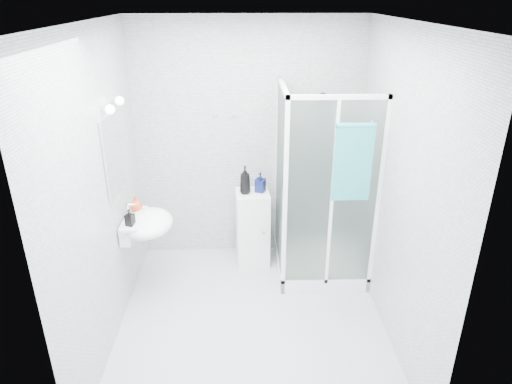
{
  "coord_description": "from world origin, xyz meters",
  "views": [
    {
      "loc": [
        -0.07,
        -3.37,
        2.79
      ],
      "look_at": [
        0.05,
        0.35,
        1.15
      ],
      "focal_mm": 32.0,
      "sensor_mm": 36.0,
      "label": 1
    }
  ],
  "objects_px": {
    "storage_cabinet": "(253,228)",
    "soap_dispenser_black": "(130,217)",
    "shampoo_bottle_a": "(245,180)",
    "shampoo_bottle_b": "(260,182)",
    "hand_towel": "(353,161)",
    "soap_dispenser_orange": "(136,203)",
    "wall_basin": "(145,224)",
    "shower_enclosure": "(314,237)"
  },
  "relations": [
    {
      "from": "storage_cabinet",
      "to": "soap_dispenser_black",
      "type": "xyz_separation_m",
      "value": [
        -1.12,
        -0.73,
        0.52
      ]
    },
    {
      "from": "shampoo_bottle_a",
      "to": "shampoo_bottle_b",
      "type": "height_order",
      "value": "shampoo_bottle_a"
    },
    {
      "from": "hand_towel",
      "to": "soap_dispenser_orange",
      "type": "bearing_deg",
      "value": 173.38
    },
    {
      "from": "soap_dispenser_orange",
      "to": "hand_towel",
      "type": "bearing_deg",
      "value": -6.62
    },
    {
      "from": "wall_basin",
      "to": "soap_dispenser_black",
      "type": "height_order",
      "value": "soap_dispenser_black"
    },
    {
      "from": "wall_basin",
      "to": "shampoo_bottle_a",
      "type": "relative_size",
      "value": 1.88
    },
    {
      "from": "wall_basin",
      "to": "storage_cabinet",
      "type": "height_order",
      "value": "wall_basin"
    },
    {
      "from": "wall_basin",
      "to": "soap_dispenser_black",
      "type": "relative_size",
      "value": 3.6
    },
    {
      "from": "shower_enclosure",
      "to": "storage_cabinet",
      "type": "bearing_deg",
      "value": 157.29
    },
    {
      "from": "soap_dispenser_orange",
      "to": "storage_cabinet",
      "type": "bearing_deg",
      "value": 21.17
    },
    {
      "from": "shampoo_bottle_b",
      "to": "soap_dispenser_orange",
      "type": "xyz_separation_m",
      "value": [
        -1.21,
        -0.46,
        -0.01
      ]
    },
    {
      "from": "soap_dispenser_black",
      "to": "wall_basin",
      "type": "bearing_deg",
      "value": 57.76
    },
    {
      "from": "wall_basin",
      "to": "hand_towel",
      "type": "xyz_separation_m",
      "value": [
        1.89,
        -0.09,
        0.64
      ]
    },
    {
      "from": "shower_enclosure",
      "to": "hand_towel",
      "type": "xyz_separation_m",
      "value": [
        0.23,
        -0.4,
        0.98
      ]
    },
    {
      "from": "storage_cabinet",
      "to": "wall_basin",
      "type": "bearing_deg",
      "value": -154.64
    },
    {
      "from": "storage_cabinet",
      "to": "hand_towel",
      "type": "relative_size",
      "value": 1.18
    },
    {
      "from": "storage_cabinet",
      "to": "soap_dispenser_black",
      "type": "distance_m",
      "value": 1.43
    },
    {
      "from": "shower_enclosure",
      "to": "shampoo_bottle_b",
      "type": "height_order",
      "value": "shower_enclosure"
    },
    {
      "from": "soap_dispenser_orange",
      "to": "wall_basin",
      "type": "bearing_deg",
      "value": -54.74
    },
    {
      "from": "hand_towel",
      "to": "shampoo_bottle_a",
      "type": "height_order",
      "value": "hand_towel"
    },
    {
      "from": "soap_dispenser_orange",
      "to": "shower_enclosure",
      "type": "bearing_deg",
      "value": 5.52
    },
    {
      "from": "wall_basin",
      "to": "hand_towel",
      "type": "relative_size",
      "value": 0.78
    },
    {
      "from": "hand_towel",
      "to": "shampoo_bottle_b",
      "type": "relative_size",
      "value": 3.37
    },
    {
      "from": "storage_cabinet",
      "to": "shampoo_bottle_b",
      "type": "distance_m",
      "value": 0.53
    },
    {
      "from": "shampoo_bottle_a",
      "to": "shampoo_bottle_b",
      "type": "xyz_separation_m",
      "value": [
        0.16,
        0.04,
        -0.04
      ]
    },
    {
      "from": "shampoo_bottle_b",
      "to": "storage_cabinet",
      "type": "bearing_deg",
      "value": -163.39
    },
    {
      "from": "shower_enclosure",
      "to": "storage_cabinet",
      "type": "relative_size",
      "value": 2.37
    },
    {
      "from": "wall_basin",
      "to": "soap_dispenser_black",
      "type": "xyz_separation_m",
      "value": [
        -0.1,
        -0.15,
        0.14
      ]
    },
    {
      "from": "storage_cabinet",
      "to": "soap_dispenser_orange",
      "type": "relative_size",
      "value": 5.6
    },
    {
      "from": "hand_towel",
      "to": "shampoo_bottle_a",
      "type": "bearing_deg",
      "value": 145.32
    },
    {
      "from": "storage_cabinet",
      "to": "soap_dispenser_orange",
      "type": "height_order",
      "value": "soap_dispenser_orange"
    },
    {
      "from": "shampoo_bottle_a",
      "to": "soap_dispenser_orange",
      "type": "xyz_separation_m",
      "value": [
        -1.05,
        -0.42,
        -0.05
      ]
    },
    {
      "from": "hand_towel",
      "to": "shampoo_bottle_a",
      "type": "xyz_separation_m",
      "value": [
        -0.95,
        0.65,
        -0.44
      ]
    },
    {
      "from": "shower_enclosure",
      "to": "shampoo_bottle_a",
      "type": "xyz_separation_m",
      "value": [
        -0.71,
        0.25,
        0.54
      ]
    },
    {
      "from": "hand_towel",
      "to": "soap_dispenser_orange",
      "type": "xyz_separation_m",
      "value": [
        -1.99,
        0.23,
        -0.49
      ]
    },
    {
      "from": "hand_towel",
      "to": "shampoo_bottle_b",
      "type": "xyz_separation_m",
      "value": [
        -0.79,
        0.69,
        -0.48
      ]
    },
    {
      "from": "shampoo_bottle_a",
      "to": "soap_dispenser_orange",
      "type": "bearing_deg",
      "value": -157.97
    },
    {
      "from": "storage_cabinet",
      "to": "shampoo_bottle_b",
      "type": "height_order",
      "value": "shampoo_bottle_b"
    },
    {
      "from": "wall_basin",
      "to": "soap_dispenser_orange",
      "type": "relative_size",
      "value": 3.72
    },
    {
      "from": "storage_cabinet",
      "to": "soap_dispenser_black",
      "type": "bearing_deg",
      "value": -151.0
    },
    {
      "from": "shower_enclosure",
      "to": "shampoo_bottle_a",
      "type": "relative_size",
      "value": 6.7
    },
    {
      "from": "storage_cabinet",
      "to": "soap_dispenser_orange",
      "type": "distance_m",
      "value": 1.31
    }
  ]
}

